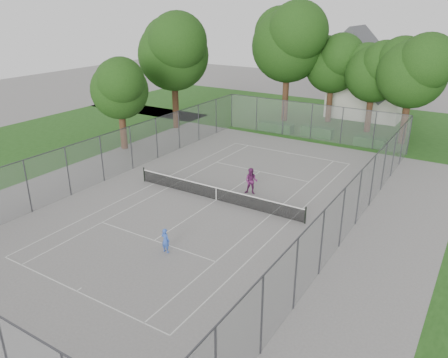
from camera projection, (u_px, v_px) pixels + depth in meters
The scene contains 18 objects.
ground at pixel (216, 200), 29.50m from camera, with size 120.00×120.00×0.00m, color slate.
grass_far at pixel (339, 120), 49.97m from camera, with size 60.00×20.00×0.00m, color #1D4814.
grass_left at pixel (17, 148), 40.31m from camera, with size 16.00×40.00×0.00m, color #1D4814.
court_markings at pixel (216, 200), 29.50m from camera, with size 11.03×23.83×0.01m.
tennis_net at pixel (216, 193), 29.31m from camera, with size 12.87×0.10×1.10m.
perimeter_fence at pixel (216, 175), 28.83m from camera, with size 18.08×34.08×3.52m.
tree_far_left at pixel (289, 40), 46.39m from camera, with size 8.92×8.15×12.83m.
tree_far_midleft at pixel (334, 61), 46.75m from camera, with size 6.73×6.14×9.67m.
tree_far_midright at pixel (375, 69), 42.92m from camera, with size 6.44×5.88×9.26m.
tree_far_right at pixel (414, 68), 38.88m from camera, with size 7.09×6.48×10.20m.
tree_side_back at pixel (174, 49), 43.82m from camera, with size 8.23×7.51×11.83m.
tree_side_front at pixel (119, 86), 37.95m from camera, with size 5.79×5.29×8.32m.
hedge_left at pixel (276, 127), 45.29m from camera, with size 3.63×1.09×0.91m, color #164315.
hedge_mid at pixel (317, 132), 43.43m from camera, with size 3.16×0.90×0.99m, color #164315.
hedge_right at pixel (369, 142), 40.60m from camera, with size 2.79×1.02×0.84m, color #164315.
house at pixel (369, 81), 50.15m from camera, with size 8.12×6.29×10.11m.
girl_player at pixel (165, 240), 23.08m from camera, with size 0.51×0.33×1.40m, color blue.
woman_player at pixel (251, 181), 30.18m from camera, with size 0.91×0.71×1.87m, color #662259.
Camera 1 is at (14.66, -22.50, 12.32)m, focal length 35.00 mm.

